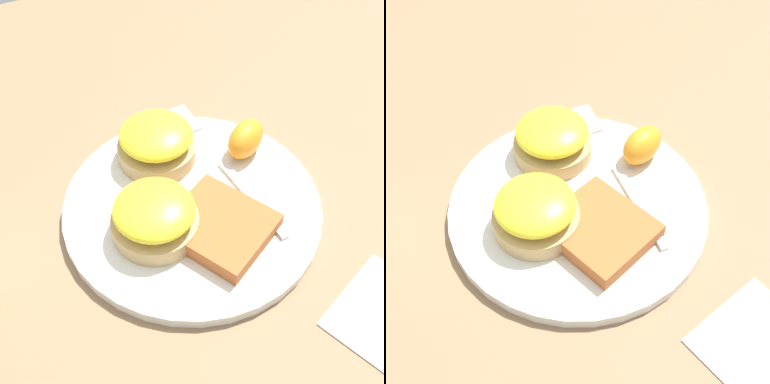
{
  "view_description": "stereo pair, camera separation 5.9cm",
  "coord_description": "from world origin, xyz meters",
  "views": [
    {
      "loc": [
        0.35,
        -0.17,
        0.49
      ],
      "look_at": [
        0.0,
        0.0,
        0.03
      ],
      "focal_mm": 50.0,
      "sensor_mm": 36.0,
      "label": 1
    },
    {
      "loc": [
        0.37,
        -0.11,
        0.49
      ],
      "look_at": [
        0.0,
        0.0,
        0.03
      ],
      "focal_mm": 50.0,
      "sensor_mm": 36.0,
      "label": 2
    }
  ],
  "objects": [
    {
      "name": "orange_wedge",
      "position": [
        -0.05,
        0.09,
        0.04
      ],
      "size": [
        0.06,
        0.07,
        0.04
      ],
      "primitive_type": "ellipsoid",
      "rotation": [
        0.0,
        0.0,
        5.27
      ],
      "color": "orange",
      "rests_on": "plate"
    },
    {
      "name": "sandwich_benedict_left",
      "position": [
        -0.08,
        -0.01,
        0.04
      ],
      "size": [
        0.09,
        0.09,
        0.05
      ],
      "color": "tan",
      "rests_on": "plate"
    },
    {
      "name": "sandwich_benedict_right",
      "position": [
        0.02,
        -0.05,
        0.04
      ],
      "size": [
        0.09,
        0.09,
        0.05
      ],
      "color": "tan",
      "rests_on": "plate"
    },
    {
      "name": "ground_plane",
      "position": [
        0.0,
        0.0,
        0.0
      ],
      "size": [
        1.1,
        1.1,
        0.0
      ],
      "primitive_type": "plane",
      "color": "#846647"
    },
    {
      "name": "hashbrown_patty",
      "position": [
        0.05,
        0.01,
        0.02
      ],
      "size": [
        0.13,
        0.13,
        0.02
      ],
      "primitive_type": "cube",
      "rotation": [
        0.0,
        0.0,
        0.49
      ],
      "color": "#AD5A2B",
      "rests_on": "plate"
    },
    {
      "name": "plate",
      "position": [
        0.0,
        0.0,
        0.01
      ],
      "size": [
        0.29,
        0.29,
        0.01
      ],
      "primitive_type": "cylinder",
      "color": "silver",
      "rests_on": "ground_plane"
    },
    {
      "name": "fork",
      "position": [
        -0.05,
        0.06,
        0.02
      ],
      "size": [
        0.24,
        0.03,
        0.0
      ],
      "color": "silver",
      "rests_on": "plate"
    }
  ]
}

